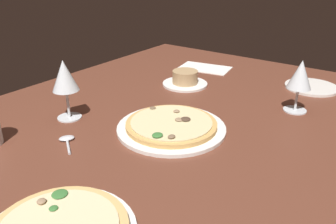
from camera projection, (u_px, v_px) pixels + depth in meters
dining_table at (165, 120)px, 106.26cm from camera, size 150.00×110.00×4.00cm
pizza_main at (171, 126)px, 95.27cm from camera, size 30.08×30.08×3.32cm
ramekin_on_saucer at (185, 79)px, 128.27cm from camera, size 16.64×16.64×5.48cm
wine_glass_far at (300, 76)px, 102.96cm from camera, size 7.25×7.25×16.17cm
wine_glass_near at (65, 78)px, 97.65cm from camera, size 7.59×7.59×17.68cm
side_plate at (311, 87)px, 125.86cm from camera, size 18.72×18.72×0.90cm
paper_menu at (205, 68)px, 148.25cm from camera, size 16.40×22.98×0.30cm
spoon at (67, 140)px, 89.37cm from camera, size 7.30×9.14×1.00cm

